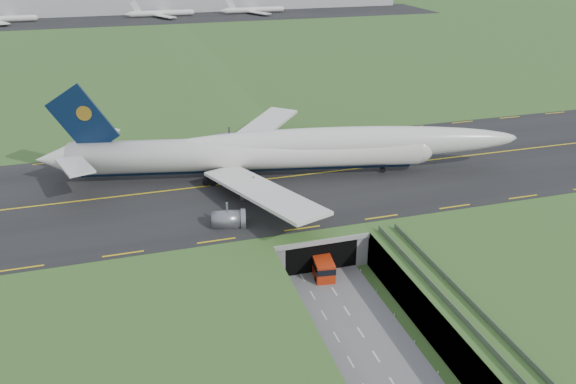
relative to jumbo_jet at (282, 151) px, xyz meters
name	(u,v)px	position (x,y,z in m)	size (l,w,h in m)	color
ground	(339,300)	(-0.91, -33.79, -11.36)	(900.00, 900.00, 0.00)	#325823
airfield_deck	(340,283)	(-0.91, -33.79, -8.36)	(800.00, 800.00, 6.00)	gray
trench_road	(359,331)	(-0.91, -41.29, -11.26)	(12.00, 75.00, 0.20)	slate
taxiway	(279,178)	(-0.91, -0.79, -5.27)	(800.00, 44.00, 0.18)	black
tunnel_portal	(305,229)	(-0.91, -17.07, -8.03)	(17.00, 22.30, 6.00)	gray
guideway	(484,339)	(10.09, -52.90, -6.04)	(3.00, 53.00, 7.05)	#A8A8A3
jumbo_jet	(282,151)	(0.00, 0.00, 0.00)	(92.48, 59.09, 19.94)	silver
shuttle_tram	(321,263)	(-1.01, -25.96, -9.61)	(3.91, 8.14, 3.19)	#B8290C
distant_hills	(226,3)	(63.47, 396.21, -15.36)	(700.00, 91.00, 60.00)	slate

